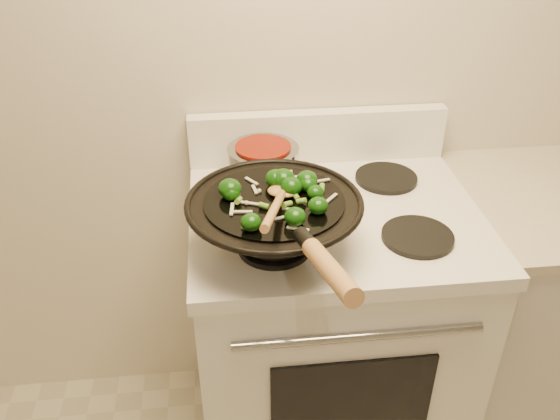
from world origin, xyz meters
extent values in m
plane|color=beige|center=(0.00, 1.50, 1.30)|extent=(3.50, 0.00, 3.50)
cube|color=white|center=(-0.14, 1.17, 0.44)|extent=(0.76, 0.64, 0.88)
cube|color=white|center=(-0.14, 1.17, 0.90)|extent=(0.78, 0.66, 0.04)
cube|color=white|center=(-0.14, 1.47, 1.00)|extent=(0.78, 0.05, 0.16)
cylinder|color=gray|center=(-0.14, 0.84, 0.78)|extent=(0.60, 0.02, 0.02)
cube|color=black|center=(-0.14, 0.84, 0.55)|extent=(0.42, 0.01, 0.28)
cylinder|color=black|center=(-0.32, 1.02, 0.93)|extent=(0.18, 0.18, 0.01)
cylinder|color=black|center=(0.04, 1.02, 0.93)|extent=(0.18, 0.18, 0.01)
cylinder|color=black|center=(-0.32, 1.32, 0.93)|extent=(0.18, 0.18, 0.01)
cylinder|color=black|center=(0.04, 1.32, 0.93)|extent=(0.18, 0.18, 0.01)
cube|color=silver|center=(0.64, 1.20, 0.44)|extent=(0.77, 0.60, 0.88)
torus|color=black|center=(-0.32, 1.02, 1.05)|extent=(0.42, 0.42, 0.02)
cylinder|color=black|center=(-0.32, 1.02, 1.06)|extent=(0.33, 0.33, 0.01)
cylinder|color=black|center=(-0.28, 0.79, 1.11)|extent=(0.04, 0.08, 0.05)
cylinder|color=#A77642|center=(-0.25, 0.65, 1.14)|extent=(0.07, 0.22, 0.08)
ellipsoid|color=#0E3808|center=(-0.41, 1.04, 1.08)|extent=(0.04, 0.04, 0.04)
cylinder|color=#4E842F|center=(-0.40, 1.04, 1.07)|extent=(0.02, 0.02, 0.02)
ellipsoid|color=#0E3808|center=(-0.29, 1.08, 1.08)|extent=(0.06, 0.06, 0.05)
ellipsoid|color=#0E3808|center=(-0.38, 0.91, 1.08)|extent=(0.05, 0.05, 0.04)
ellipsoid|color=#0E3808|center=(-0.23, 1.06, 1.08)|extent=(0.04, 0.04, 0.04)
cylinder|color=#4E842F|center=(-0.22, 1.06, 1.07)|extent=(0.02, 0.02, 0.01)
ellipsoid|color=#0E3808|center=(-0.30, 1.08, 1.08)|extent=(0.05, 0.05, 0.04)
ellipsoid|color=#0E3808|center=(-0.22, 0.95, 1.08)|extent=(0.05, 0.05, 0.04)
ellipsoid|color=#0E3808|center=(-0.22, 1.02, 1.08)|extent=(0.04, 0.04, 0.03)
cylinder|color=#4E842F|center=(-0.21, 1.02, 1.07)|extent=(0.02, 0.02, 0.02)
ellipsoid|color=#0E3808|center=(-0.27, 1.04, 1.08)|extent=(0.05, 0.05, 0.04)
ellipsoid|color=#0E3808|center=(-0.28, 0.91, 1.08)|extent=(0.05, 0.05, 0.04)
ellipsoid|color=#0E3808|center=(-0.42, 1.05, 1.08)|extent=(0.05, 0.05, 0.05)
cylinder|color=#4E842F|center=(-0.40, 1.05, 1.07)|extent=(0.02, 0.02, 0.02)
ellipsoid|color=#0E3808|center=(-0.28, 0.93, 1.08)|extent=(0.04, 0.04, 0.03)
ellipsoid|color=#0E3808|center=(-0.23, 1.07, 1.08)|extent=(0.05, 0.05, 0.04)
cube|color=beige|center=(-0.37, 1.01, 1.06)|extent=(0.06, 0.03, 0.00)
cube|color=beige|center=(-0.28, 0.89, 1.06)|extent=(0.05, 0.02, 0.00)
cube|color=beige|center=(-0.26, 1.12, 1.06)|extent=(0.05, 0.01, 0.00)
cube|color=beige|center=(-0.30, 0.94, 1.06)|extent=(0.06, 0.02, 0.00)
cube|color=beige|center=(-0.39, 0.97, 1.06)|extent=(0.04, 0.01, 0.00)
cube|color=beige|center=(-0.28, 1.14, 1.06)|extent=(0.04, 0.02, 0.00)
cube|color=beige|center=(-0.38, 0.92, 1.06)|extent=(0.03, 0.04, 0.00)
cube|color=beige|center=(-0.36, 1.11, 1.06)|extent=(0.03, 0.04, 0.00)
cube|color=beige|center=(-0.19, 1.01, 1.06)|extent=(0.04, 0.04, 0.00)
cube|color=beige|center=(-0.41, 0.99, 1.06)|extent=(0.01, 0.05, 0.00)
cube|color=beige|center=(-0.28, 0.97, 1.06)|extent=(0.05, 0.03, 0.00)
cube|color=beige|center=(-0.36, 1.07, 1.06)|extent=(0.01, 0.04, 0.00)
cube|color=beige|center=(-0.20, 1.09, 1.06)|extent=(0.05, 0.02, 0.00)
cylinder|color=#5A8E2D|center=(-0.23, 1.09, 1.07)|extent=(0.02, 0.03, 0.02)
cylinder|color=#5A8E2D|center=(-0.20, 1.05, 1.07)|extent=(0.02, 0.03, 0.02)
cylinder|color=#5A8E2D|center=(-0.27, 1.02, 1.07)|extent=(0.03, 0.02, 0.02)
cylinder|color=#5A8E2D|center=(-0.34, 0.98, 1.07)|extent=(0.02, 0.03, 0.02)
cylinder|color=#5A8E2D|center=(-0.29, 0.99, 1.07)|extent=(0.03, 0.03, 0.01)
cylinder|color=#5A8E2D|center=(-0.25, 1.00, 1.07)|extent=(0.03, 0.03, 0.02)
cylinder|color=#5A8E2D|center=(-0.40, 1.01, 1.07)|extent=(0.03, 0.02, 0.02)
sphere|color=beige|center=(-0.38, 1.01, 1.06)|extent=(0.01, 0.01, 0.01)
sphere|color=beige|center=(-0.31, 1.09, 1.06)|extent=(0.01, 0.01, 0.01)
sphere|color=beige|center=(-0.35, 1.06, 1.06)|extent=(0.01, 0.01, 0.01)
sphere|color=beige|center=(-0.36, 0.94, 1.06)|extent=(0.01, 0.01, 0.01)
ellipsoid|color=#A77642|center=(-0.29, 1.04, 1.07)|extent=(0.08, 0.07, 0.02)
cylinder|color=#A77642|center=(-0.33, 0.89, 1.12)|extent=(0.09, 0.29, 0.11)
cylinder|color=gray|center=(-0.32, 1.32, 0.99)|extent=(0.20, 0.20, 0.11)
cylinder|color=#6E1205|center=(-0.32, 1.32, 1.05)|extent=(0.16, 0.16, 0.01)
cylinder|color=black|center=(-0.33, 1.16, 1.04)|extent=(0.03, 0.12, 0.02)
camera|label=1|loc=(-0.43, -0.15, 1.78)|focal=38.00mm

